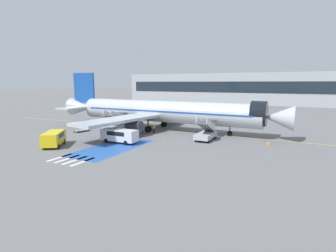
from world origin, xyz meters
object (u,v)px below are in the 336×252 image
object	(u,v)px
traffic_cone_0	(107,134)
traffic_cone_1	(166,138)
service_van_1	(119,135)
baggage_cart	(81,130)
ground_crew_0	(103,123)
ground_crew_2	(143,127)
service_van_0	(54,138)
terminal_building	(269,89)
traffic_cone_2	(269,143)
ground_crew_1	(154,128)
airliner	(161,111)
fuel_tanker	(178,109)
boarding_stairs_forward	(206,134)
boarding_stairs_aft	(115,125)

from	to	relation	value
traffic_cone_0	traffic_cone_1	distance (m)	10.19
service_van_1	baggage_cart	size ratio (longest dim) A/B	1.93
ground_crew_0	ground_crew_2	xyz separation A→B (m)	(9.83, -1.36, 0.10)
service_van_0	traffic_cone_1	world-z (taller)	service_van_0
service_van_1	ground_crew_0	xyz separation A→B (m)	(-10.75, 8.93, -0.23)
terminal_building	traffic_cone_2	bearing A→B (deg)	-83.03
ground_crew_1	traffic_cone_0	bearing A→B (deg)	146.90
airliner	terminal_building	world-z (taller)	terminal_building
ground_crew_0	terminal_building	distance (m)	75.85
fuel_tanker	airliner	bearing A→B (deg)	-66.19
service_van_0	traffic_cone_0	size ratio (longest dim) A/B	8.59
traffic_cone_0	airliner	bearing A→B (deg)	56.79
ground_crew_2	traffic_cone_1	size ratio (longest dim) A/B	3.79
service_van_0	ground_crew_1	bearing A→B (deg)	-150.75
ground_crew_1	boarding_stairs_forward	bearing A→B (deg)	-81.35
service_van_0	baggage_cart	distance (m)	10.80
boarding_stairs_forward	ground_crew_0	bearing A→B (deg)	175.30
ground_crew_1	service_van_1	bearing A→B (deg)	-169.24
ground_crew_2	fuel_tanker	bearing A→B (deg)	-31.82
traffic_cone_1	boarding_stairs_aft	bearing A→B (deg)	168.45
baggage_cart	traffic_cone_1	bearing A→B (deg)	13.97
fuel_tanker	traffic_cone_1	world-z (taller)	fuel_tanker
fuel_tanker	ground_crew_2	xyz separation A→B (m)	(5.25, -25.11, -0.59)
boarding_stairs_aft	service_van_0	distance (m)	13.05
fuel_tanker	baggage_cart	size ratio (longest dim) A/B	3.77
traffic_cone_1	ground_crew_1	bearing A→B (deg)	139.07
baggage_cart	traffic_cone_2	distance (m)	30.86
terminal_building	service_van_0	bearing A→B (deg)	-100.86
service_van_0	ground_crew_0	size ratio (longest dim) A/B	3.01
ground_crew_0	traffic_cone_2	size ratio (longest dim) A/B	3.13
fuel_tanker	traffic_cone_2	size ratio (longest dim) A/B	20.28
fuel_tanker	service_van_0	bearing A→B (deg)	-84.08
service_van_1	ground_crew_2	xyz separation A→B (m)	(-0.93, 7.57, -0.13)
boarding_stairs_aft	ground_crew_2	size ratio (longest dim) A/B	2.93
ground_crew_0	traffic_cone_2	bearing A→B (deg)	145.79
boarding_stairs_forward	baggage_cart	world-z (taller)	boarding_stairs_forward
fuel_tanker	ground_crew_2	bearing A→B (deg)	-71.73
ground_crew_0	traffic_cone_2	distance (m)	29.94
fuel_tanker	traffic_cone_0	distance (m)	29.38
ground_crew_2	ground_crew_0	bearing A→B (deg)	38.49
baggage_cart	ground_crew_2	bearing A→B (deg)	29.85
ground_crew_0	traffic_cone_0	xyz separation A→B (m)	(5.55, -5.58, -0.65)
boarding_stairs_forward	fuel_tanker	distance (m)	30.12
service_van_1	fuel_tanker	bearing A→B (deg)	-171.13
service_van_0	traffic_cone_0	world-z (taller)	service_van_0
service_van_1	traffic_cone_2	bearing A→B (deg)	111.81
service_van_1	baggage_cart	world-z (taller)	service_van_1
traffic_cone_1	traffic_cone_2	xyz separation A→B (m)	(14.31, 3.48, 0.03)
airliner	ground_crew_2	size ratio (longest dim) A/B	24.43
baggage_cart	boarding_stairs_forward	bearing A→B (deg)	19.76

